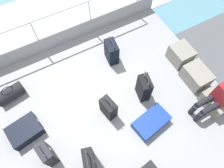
# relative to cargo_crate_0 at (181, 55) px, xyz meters

# --- Properties ---
(ground_plane) EXTENTS (4.40, 5.20, 0.06)m
(ground_plane) POSITION_rel_cargo_crate_0_xyz_m (0.30, -2.19, -0.24)
(ground_plane) COLOR #939699
(gunwale_port) EXTENTS (0.06, 5.20, 0.45)m
(gunwale_port) POSITION_rel_cargo_crate_0_xyz_m (-1.87, -2.19, 0.02)
(gunwale_port) COLOR #939699
(gunwale_port) RESTS_ON ground_plane
(railing_port) EXTENTS (0.04, 4.20, 1.02)m
(railing_port) POSITION_rel_cargo_crate_0_xyz_m (-1.87, -2.19, 0.57)
(railing_port) COLOR silver
(railing_port) RESTS_ON ground_plane
(sea_wake) EXTENTS (12.00, 12.00, 0.01)m
(sea_wake) POSITION_rel_cargo_crate_0_xyz_m (-3.30, -2.19, -0.55)
(sea_wake) COLOR #598C9E
(sea_wake) RESTS_ON ground_plane
(cargo_crate_0) EXTENTS (0.55, 0.46, 0.41)m
(cargo_crate_0) POSITION_rel_cargo_crate_0_xyz_m (0.00, 0.00, 0.00)
(cargo_crate_0) COLOR gray
(cargo_crate_0) RESTS_ON ground_plane
(cargo_crate_1) EXTENTS (0.64, 0.46, 0.39)m
(cargo_crate_1) POSITION_rel_cargo_crate_0_xyz_m (0.65, -0.05, -0.01)
(cargo_crate_1) COLOR gray
(cargo_crate_1) RESTS_ON ground_plane
(cargo_crate_2) EXTENTS (0.60, 0.44, 0.35)m
(cargo_crate_2) POSITION_rel_cargo_crate_0_xyz_m (1.35, -0.08, -0.03)
(cargo_crate_2) COLOR gray
(cargo_crate_2) RESTS_ON ground_plane
(passenger_seated) EXTENTS (0.34, 0.66, 1.05)m
(passenger_seated) POSITION_rel_cargo_crate_0_xyz_m (1.35, -0.26, 0.33)
(passenger_seated) COLOR maroon
(passenger_seated) RESTS_ON ground_plane
(suitcase_1) EXTENTS (0.40, 0.28, 0.84)m
(suitcase_1) POSITION_rel_cargo_crate_0_xyz_m (0.39, -1.33, 0.12)
(suitcase_1) COLOR black
(suitcase_1) RESTS_ON ground_plane
(suitcase_2) EXTENTS (0.59, 0.71, 0.24)m
(suitcase_2) POSITION_rel_cargo_crate_0_xyz_m (-0.02, -3.91, -0.09)
(suitcase_2) COLOR black
(suitcase_2) RESTS_ON ground_plane
(suitcase_3) EXTENTS (0.39, 0.28, 0.73)m
(suitcase_3) POSITION_rel_cargo_crate_0_xyz_m (0.41, -2.20, 0.06)
(suitcase_3) COLOR black
(suitcase_3) RESTS_ON ground_plane
(suitcase_4) EXTENTS (0.43, 0.29, 0.71)m
(suitcase_4) POSITION_rel_cargo_crate_0_xyz_m (-0.82, -1.47, 0.08)
(suitcase_4) COLOR black
(suitcase_4) RESTS_ON ground_plane
(suitcase_6) EXTENTS (0.48, 0.30, 0.89)m
(suitcase_6) POSITION_rel_cargo_crate_0_xyz_m (1.22, -3.01, 0.14)
(suitcase_6) COLOR black
(suitcase_6) RESTS_ON ground_plane
(suitcase_7) EXTENTS (0.40, 0.27, 0.79)m
(suitcase_7) POSITION_rel_cargo_crate_0_xyz_m (0.68, -3.64, 0.09)
(suitcase_7) COLOR black
(suitcase_7) RESTS_ON ground_plane
(suitcase_8) EXTENTS (0.57, 0.82, 0.20)m
(suitcase_8) POSITION_rel_cargo_crate_0_xyz_m (1.05, -1.53, -0.11)
(suitcase_8) COLOR navy
(suitcase_8) RESTS_ON ground_plane
(duffel_bag) EXTENTS (0.40, 0.64, 0.44)m
(duffel_bag) POSITION_rel_cargo_crate_0_xyz_m (-0.97, -3.94, -0.05)
(duffel_bag) COLOR black
(duffel_bag) RESTS_ON ground_plane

